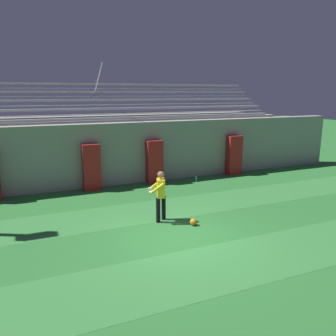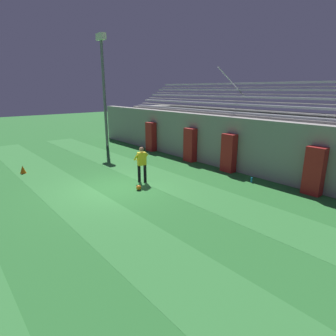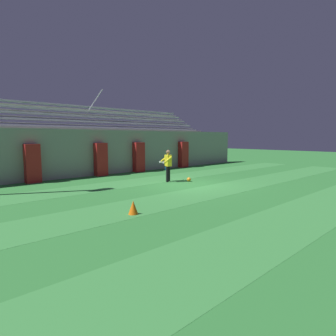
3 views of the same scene
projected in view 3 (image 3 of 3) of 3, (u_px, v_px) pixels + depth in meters
The scene contains 14 objects.
ground_plane at pixel (189, 185), 13.77m from camera, with size 80.00×80.00×0.00m, color #2D7533.
turf_stripe_near at pixel (320, 207), 9.40m from camera, with size 28.00×2.12×0.01m, color #38843D.
turf_stripe_mid at pixel (218, 190), 12.49m from camera, with size 28.00×2.12×0.01m, color #38843D.
turf_stripe_far at pixel (156, 179), 15.57m from camera, with size 28.00×2.12×0.01m, color #38843D.
back_wall at pixel (116, 152), 18.36m from camera, with size 24.00×0.60×2.80m, color #999691.
padding_pillar_gate_left at pixel (101, 159), 17.03m from camera, with size 0.73×0.44×1.99m, color #B21E1E.
padding_pillar_gate_right at pixel (139, 157), 18.97m from camera, with size 0.73×0.44×1.99m, color #B21E1E.
padding_pillar_far_left at pixel (33, 163), 14.38m from camera, with size 0.73×0.44×1.99m, color #B21E1E.
padding_pillar_far_right at pixel (183, 155), 21.91m from camera, with size 0.73×0.44×1.99m, color #B21E1E.
bleacher_stand at pixel (98, 149), 20.05m from camera, with size 18.00×4.05×5.43m.
goalkeeper at pixel (168, 164), 14.72m from camera, with size 0.66×0.68×1.67m.
soccer_ball at pixel (189, 179), 14.82m from camera, with size 0.22×0.22×0.22m, color orange.
traffic_cone at pixel (133, 207), 8.50m from camera, with size 0.30×0.30×0.42m, color orange.
water_bottle at pixel (165, 169), 19.89m from camera, with size 0.07×0.07×0.24m, color #1E8CD8.
Camera 3 is at (-10.00, -9.28, 2.32)m, focal length 30.00 mm.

